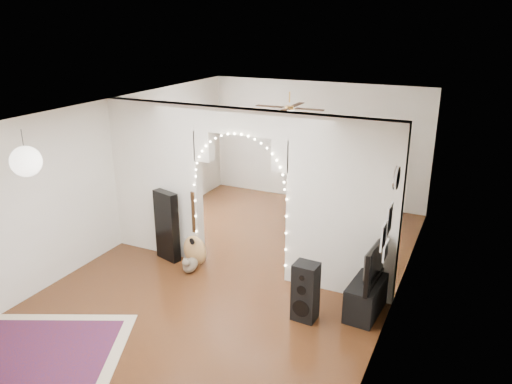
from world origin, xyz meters
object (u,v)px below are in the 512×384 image
at_px(acoustic_guitar, 194,239).
at_px(media_console, 368,295).
at_px(floor_speaker, 305,292).
at_px(dining_table, 319,183).
at_px(bookcase, 347,175).
at_px(dining_chair_left, 315,210).
at_px(dining_chair_right, 319,202).

bearing_deg(acoustic_guitar, media_console, 16.27).
bearing_deg(floor_speaker, dining_table, 108.96).
relative_size(floor_speaker, bookcase, 0.55).
bearing_deg(dining_chair_left, dining_chair_right, 80.60).
bearing_deg(dining_chair_left, bookcase, 52.85).
xyz_separation_m(floor_speaker, bookcase, (-0.66, 4.48, 0.35)).
bearing_deg(dining_chair_left, dining_table, 81.97).
bearing_deg(floor_speaker, media_console, 41.14).
bearing_deg(dining_chair_left, floor_speaker, -92.66).
xyz_separation_m(media_console, bookcase, (-1.40, 3.90, 0.52)).
distance_m(acoustic_guitar, floor_speaker, 2.36).
bearing_deg(acoustic_guitar, bookcase, 86.26).
xyz_separation_m(dining_table, dining_chair_right, (-0.00, 0.10, -0.46)).
distance_m(acoustic_guitar, bookcase, 4.08).
xyz_separation_m(media_console, dining_chair_right, (-1.86, 3.44, -0.03)).
height_order(floor_speaker, bookcase, bookcase).
distance_m(acoustic_guitar, dining_chair_right, 3.49).
xyz_separation_m(acoustic_guitar, bookcase, (1.59, 3.75, 0.28)).
bearing_deg(bookcase, floor_speaker, -75.21).
height_order(media_console, dining_chair_right, media_console).
bearing_deg(dining_table, bookcase, 48.52).
xyz_separation_m(bookcase, dining_chair_right, (-0.47, -0.46, -0.54)).
xyz_separation_m(floor_speaker, dining_chair_right, (-1.12, 4.02, -0.20)).
bearing_deg(dining_chair_left, acoustic_guitar, -134.22).
xyz_separation_m(floor_speaker, media_console, (0.74, 0.58, -0.17)).
height_order(bookcase, dining_chair_left, bookcase).
xyz_separation_m(media_console, dining_table, (-1.86, 3.34, 0.43)).
bearing_deg(dining_chair_right, floor_speaker, -79.30).
relative_size(acoustic_guitar, dining_chair_right, 2.27).
relative_size(bookcase, dining_chair_right, 3.13).
distance_m(acoustic_guitar, dining_table, 3.39).
relative_size(acoustic_guitar, bookcase, 0.73).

